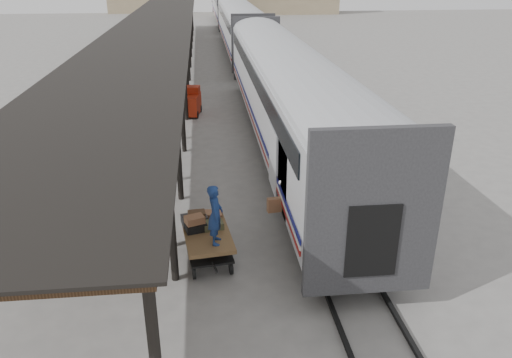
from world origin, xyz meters
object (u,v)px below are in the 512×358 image
object	(u,v)px
porter	(215,215)
baggage_cart	(207,238)
luggage_tug	(190,103)
pedestrian	(179,102)

from	to	relation	value
porter	baggage_cart	bearing A→B (deg)	26.53
baggage_cart	porter	xyz separation A→B (m)	(0.25, -0.65, 1.04)
baggage_cart	porter	distance (m)	1.25
baggage_cart	luggage_tug	bearing A→B (deg)	85.51
pedestrian	baggage_cart	bearing A→B (deg)	91.64
porter	pedestrian	distance (m)	15.64
luggage_tug	porter	size ratio (longest dim) A/B	1.12
baggage_cart	porter	size ratio (longest dim) A/B	1.52
baggage_cart	porter	world-z (taller)	porter
porter	pedestrian	bearing A→B (deg)	11.03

